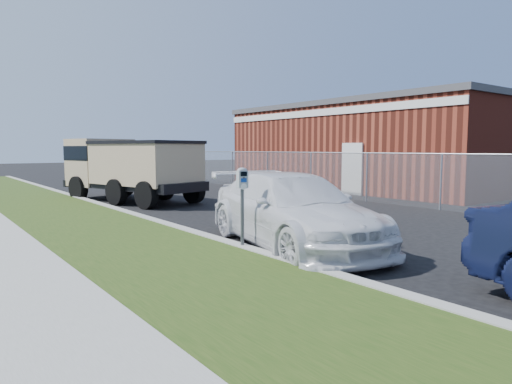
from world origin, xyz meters
TOP-DOWN VIEW (x-y plane):
  - ground at (0.00, 0.00)m, footprint 120.00×120.00m
  - streetside at (-5.57, 2.00)m, footprint 6.12×50.00m
  - chainlink_fence at (6.00, 7.00)m, footprint 0.06×30.06m
  - brick_building at (12.00, 8.00)m, footprint 9.20×14.20m
  - parking_meter at (-2.58, -0.15)m, footprint 0.22×0.16m
  - white_wagon at (-1.43, -0.20)m, footprint 3.11×5.39m
  - dump_truck at (-1.09, 9.41)m, footprint 3.63×6.32m

SIDE VIEW (x-z plane):
  - ground at x=0.00m, z-range 0.00..0.00m
  - streetside at x=-5.57m, z-range -0.01..0.14m
  - white_wagon at x=-1.43m, z-range 0.00..1.47m
  - parking_meter at x=-2.58m, z-range 0.47..1.94m
  - chainlink_fence at x=6.00m, z-range -13.74..16.26m
  - dump_truck at x=-1.09m, z-range 0.15..2.48m
  - brick_building at x=12.00m, z-range 0.04..4.21m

